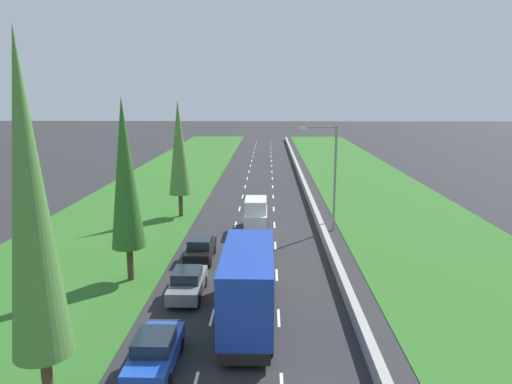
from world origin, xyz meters
The scene contains 15 objects.
ground_plane centered at (0.00, 60.00, 0.00)m, with size 300.00×300.00×0.00m, color #28282B.
grass_verge_left centered at (-12.65, 60.00, 0.02)m, with size 14.00×140.00×0.04m, color #2D6623.
grass_verge_right centered at (14.35, 60.00, 0.02)m, with size 14.00×140.00×0.04m, color #2D6623.
median_barrier centered at (5.70, 60.00, 0.42)m, with size 0.44×120.00×0.85m, color #9E9B93.
lane_markings centered at (0.00, 60.00, 0.01)m, with size 3.64×116.00×0.01m.
blue_sedan_left_lane centered at (-3.58, 16.17, 0.81)m, with size 1.82×4.50×1.64m.
grey_sedan_left_lane centered at (-3.47, 23.64, 0.81)m, with size 1.82×4.50×1.64m.
black_sedan_left_lane centered at (-3.59, 29.74, 0.81)m, with size 1.82×4.50×1.64m.
blue_box_truck_centre_lane centered at (0.21, 20.48, 2.18)m, with size 2.46×9.40×4.18m.
black_hatchback_centre_lane centered at (-0.14, 29.80, 0.84)m, with size 1.74×3.90×1.72m.
white_van_centre_lane centered at (0.13, 37.32, 1.40)m, with size 1.96×4.90×2.82m.
poplar_tree_nearest centered at (-6.99, 13.65, 7.92)m, with size 2.14×2.14×13.73m.
poplar_tree_second centered at (-7.46, 25.94, 6.76)m, with size 2.09×2.09×11.41m.
poplar_tree_third centered at (-7.19, 41.86, 6.58)m, with size 2.08×2.08×11.05m.
street_light_mast centered at (6.46, 37.49, 5.23)m, with size 3.20×0.28×9.00m.
Camera 1 is at (1.15, -1.83, 11.45)m, focal length 33.05 mm.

